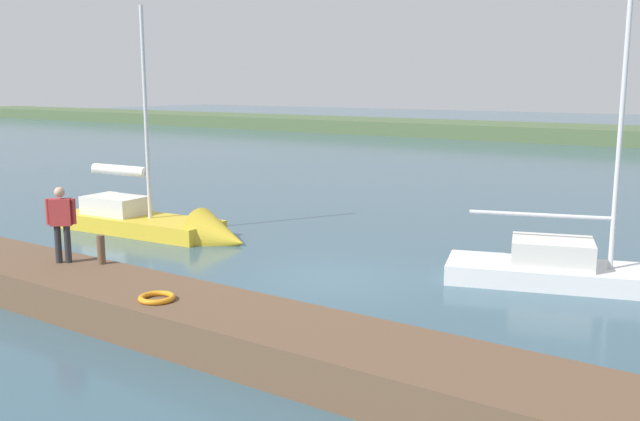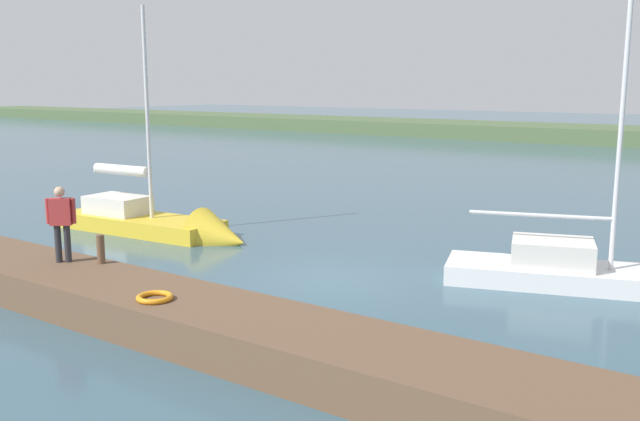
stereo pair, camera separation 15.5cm
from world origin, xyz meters
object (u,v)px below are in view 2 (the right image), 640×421
Objects in this scene: mooring_post_near at (101,249)px; person_on_dock at (61,219)px; sailboat_behind_pier at (633,286)px; life_ring_buoy at (155,297)px; sailboat_far_right at (165,228)px.

mooring_post_near is 0.38× the size of person_on_dock.
mooring_post_near is 11.83m from sailboat_behind_pier.
life_ring_buoy is at bearing -146.39° from sailboat_behind_pier.
sailboat_far_right reaches higher than life_ring_buoy.
sailboat_behind_pier reaches higher than person_on_dock.
life_ring_buoy is 0.09× the size of sailboat_far_right.
sailboat_behind_pier is at bearing 4.18° from sailboat_far_right.
person_on_dock is (3.71, -0.73, 0.91)m from life_ring_buoy.
sailboat_far_right is at bearing 168.63° from person_on_dock.
person_on_dock is at bearing -11.09° from life_ring_buoy.
person_on_dock is (-2.83, 5.51, 1.48)m from sailboat_far_right.
sailboat_far_right reaches higher than mooring_post_near.
sailboat_far_right reaches higher than person_on_dock.
sailboat_far_right is (3.61, -5.12, -0.84)m from mooring_post_near.
mooring_post_near is 3.16m from life_ring_buoy.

